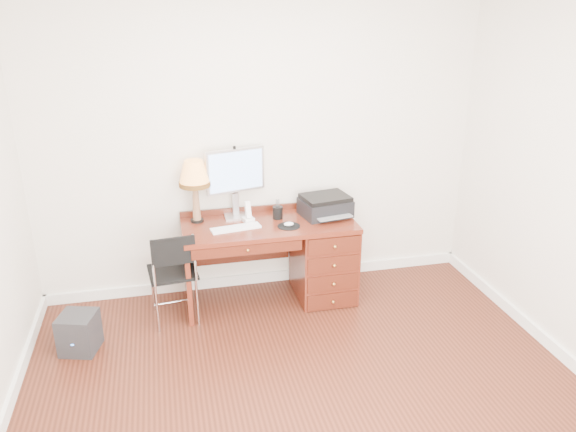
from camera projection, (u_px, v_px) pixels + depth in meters
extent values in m
plane|color=#38160C|center=(309.00, 397.00, 3.88)|extent=(4.00, 4.00, 0.00)
plane|color=silver|center=(260.00, 146.00, 4.98)|extent=(4.00, 0.00, 4.00)
cube|color=white|center=(263.00, 277.00, 5.43)|extent=(4.00, 0.03, 0.10)
cube|color=white|center=(561.00, 353.00, 4.28)|extent=(0.03, 3.50, 0.10)
cube|color=maroon|center=(269.00, 225.00, 4.88)|extent=(1.50, 0.65, 0.04)
cube|color=maroon|center=(323.00, 259.00, 5.12)|extent=(0.50, 0.61, 0.71)
cube|color=maroon|center=(187.00, 272.00, 4.86)|extent=(0.04, 0.61, 0.71)
cube|color=#4C1A0F|center=(238.00, 243.00, 5.19)|extent=(0.96, 0.03, 0.39)
cube|color=#4C1A0F|center=(248.00, 250.00, 4.58)|extent=(0.91, 0.03, 0.09)
sphere|color=#BF8C3F|center=(334.00, 275.00, 4.82)|extent=(0.03, 0.03, 0.03)
cube|color=silver|center=(238.00, 216.00, 5.01)|extent=(0.27, 0.23, 0.02)
cube|color=silver|center=(237.00, 203.00, 5.02)|extent=(0.06, 0.04, 0.19)
cube|color=silver|center=(236.00, 170.00, 4.88)|extent=(0.53, 0.18, 0.39)
cube|color=#4C8CF2|center=(236.00, 171.00, 4.86)|extent=(0.48, 0.13, 0.34)
cube|color=white|center=(236.00, 228.00, 4.75)|extent=(0.44, 0.18, 0.02)
cylinder|color=black|center=(289.00, 226.00, 4.80)|extent=(0.20, 0.20, 0.01)
ellipsoid|color=white|center=(289.00, 224.00, 4.79)|extent=(0.09, 0.06, 0.03)
cube|color=black|center=(325.00, 207.00, 5.03)|extent=(0.47, 0.39, 0.15)
cube|color=black|center=(325.00, 198.00, 4.99)|extent=(0.45, 0.37, 0.04)
cylinder|color=black|center=(197.00, 220.00, 4.90)|extent=(0.11, 0.11, 0.02)
cone|color=#946846|center=(196.00, 202.00, 4.84)|extent=(0.07, 0.07, 0.33)
cone|color=#FFA750|center=(194.00, 172.00, 4.74)|extent=(0.27, 0.27, 0.20)
cylinder|color=#593814|center=(195.00, 184.00, 4.78)|extent=(0.27, 0.27, 0.04)
cube|color=white|center=(248.00, 220.00, 4.90)|extent=(0.11, 0.11, 0.04)
cube|color=white|center=(248.00, 210.00, 4.86)|extent=(0.06, 0.07, 0.15)
cylinder|color=black|center=(278.00, 213.00, 4.96)|extent=(0.09, 0.09, 0.11)
cube|color=black|center=(173.00, 272.00, 4.69)|extent=(0.43, 0.43, 0.02)
cube|color=black|center=(171.00, 252.00, 4.42)|extent=(0.35, 0.06, 0.23)
cylinder|color=silver|center=(155.00, 288.00, 4.89)|extent=(0.02, 0.02, 0.44)
cylinder|color=silver|center=(193.00, 284.00, 4.95)|extent=(0.02, 0.02, 0.44)
cylinder|color=silver|center=(155.00, 307.00, 4.59)|extent=(0.02, 0.02, 0.44)
cylinder|color=silver|center=(196.00, 302.00, 4.66)|extent=(0.02, 0.02, 0.44)
cylinder|color=silver|center=(150.00, 263.00, 4.42)|extent=(0.02, 0.02, 0.39)
cylinder|color=silver|center=(193.00, 259.00, 4.49)|extent=(0.02, 0.02, 0.39)
cube|color=black|center=(79.00, 332.00, 4.35)|extent=(0.33, 0.33, 0.31)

